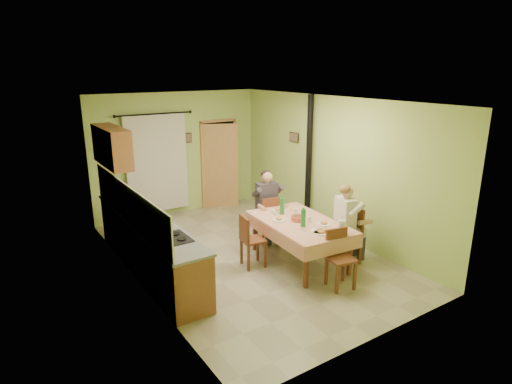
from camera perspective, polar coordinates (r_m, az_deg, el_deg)
floor at (r=7.94m, az=-1.12°, el=-8.44°), size 4.00×6.00×0.01m
room_shell at (r=7.36m, az=-1.20°, el=4.52°), size 4.04×6.04×2.82m
kitchen_run at (r=7.41m, az=-14.15°, el=-6.77°), size 0.64×3.64×1.56m
upper_cabinets at (r=8.18m, az=-18.71°, el=5.78°), size 0.35×1.40×0.70m
curtain at (r=9.80m, az=-13.05°, el=3.76°), size 1.70×0.07×2.22m
doorway at (r=10.47m, az=-4.84°, el=3.74°), size 0.96×0.40×2.15m
dining_table at (r=7.59m, az=5.79°, el=-6.61°), size 1.29×2.01×0.76m
tableware at (r=7.36m, az=6.43°, el=-3.65°), size 0.76×1.65×0.33m
chair_far at (r=8.48m, az=1.54°, el=-4.67°), size 0.44×0.44×0.93m
chair_near at (r=6.89m, az=11.15°, el=-10.17°), size 0.44×0.44×0.93m
chair_right at (r=7.77m, az=11.85°, el=-7.03°), size 0.53×0.53×1.01m
chair_left at (r=7.43m, az=-0.47°, el=-7.80°), size 0.43×0.43×0.93m
man_far at (r=8.29m, az=1.53°, el=-0.84°), size 0.62×0.53×1.39m
man_right at (r=7.55m, az=12.01°, el=-2.95°), size 0.55×0.63×1.39m
stove_flue at (r=9.12m, az=6.95°, el=1.59°), size 0.24×0.24×2.80m
picture_back at (r=10.07m, az=-9.09°, el=7.13°), size 0.19×0.03×0.23m
picture_right at (r=9.45m, az=5.09°, el=7.28°), size 0.03×0.31×0.21m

